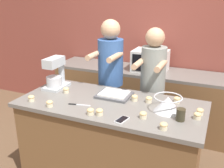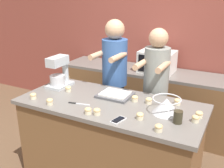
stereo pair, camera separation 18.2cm
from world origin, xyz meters
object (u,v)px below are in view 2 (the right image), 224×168
object	(u,v)px
microwave_oven	(157,61)
cupcake_11	(178,102)
cupcake_4	(67,78)
cupcake_5	(33,96)
mixing_bowl	(166,105)
cupcake_9	(159,128)
cupcake_3	(149,101)
cupcake_10	(88,111)
cupcake_6	(135,98)
cupcake_12	(196,119)
person_left	(114,83)
drinking_glass	(178,117)
cupcake_8	(199,114)
person_right	(155,93)
cupcake_2	(97,111)
cell_phone	(118,120)
baking_tray	(115,95)
cupcake_7	(50,102)
cupcake_1	(140,116)
stand_mixer	(59,73)
knife	(78,104)

from	to	relation	value
microwave_oven	cupcake_11	size ratio (longest dim) A/B	7.47
cupcake_4	cupcake_5	xyz separation A→B (m)	(0.06, -0.64, 0.00)
mixing_bowl	cupcake_9	xyz separation A→B (m)	(0.04, -0.34, -0.05)
cupcake_3	cupcake_10	size ratio (longest dim) A/B	1.00
cupcake_6	cupcake_12	world-z (taller)	same
person_left	drinking_glass	xyz separation A→B (m)	(0.96, -0.73, 0.09)
person_left	cupcake_8	distance (m)	1.23
cupcake_11	cupcake_6	bearing A→B (deg)	-163.28
person_right	microwave_oven	xyz separation A→B (m)	(-0.23, 0.74, 0.18)
microwave_oven	cupcake_5	xyz separation A→B (m)	(-0.76, -1.63, -0.07)
microwave_oven	cupcake_2	distance (m)	1.65
cell_phone	cupcake_11	world-z (taller)	cupcake_11
baking_tray	cupcake_10	bearing A→B (deg)	-93.42
cupcake_7	cupcake_6	bearing A→B (deg)	32.91
drinking_glass	microwave_oven	bearing A→B (deg)	114.53
cupcake_1	cupcake_9	xyz separation A→B (m)	(0.21, -0.12, 0.00)
cupcake_3	cupcake_10	distance (m)	0.61
stand_mixer	person_right	bearing A→B (deg)	25.81
cupcake_2	cupcake_9	size ratio (longest dim) A/B	1.00
person_left	cupcake_3	size ratio (longest dim) A/B	26.14
mixing_bowl	cupcake_4	xyz separation A→B (m)	(-1.35, 0.33, -0.05)
drinking_glass	cupcake_4	world-z (taller)	drinking_glass
cupcake_7	cupcake_9	bearing A→B (deg)	-0.25
mixing_bowl	cupcake_12	bearing A→B (deg)	-10.45
cupcake_11	cupcake_12	distance (m)	0.36
microwave_oven	cupcake_9	bearing A→B (deg)	-71.11
stand_mixer	cupcake_5	distance (m)	0.43
stand_mixer	cupcake_5	size ratio (longest dim) A/B	5.47
cupcake_12	cupcake_1	bearing A→B (deg)	-158.61
cupcake_1	cupcake_10	distance (m)	0.46
drinking_glass	cupcake_5	world-z (taller)	drinking_glass
baking_tray	knife	world-z (taller)	baking_tray
knife	cupcake_5	world-z (taller)	cupcake_5
person_right	cupcake_6	bearing A→B (deg)	-96.40
microwave_oven	cupcake_1	size ratio (longest dim) A/B	7.47
person_right	cupcake_9	distance (m)	1.00
cupcake_12	cupcake_10	bearing A→B (deg)	-161.93
person_left	cupcake_5	bearing A→B (deg)	-117.68
cupcake_8	cupcake_10	distance (m)	0.97
person_right	microwave_oven	bearing A→B (deg)	107.45
baking_tray	cupcake_12	size ratio (longest dim) A/B	5.33
cell_phone	cupcake_6	bearing A→B (deg)	94.66
cell_phone	drinking_glass	distance (m)	0.50
cupcake_7	cupcake_12	xyz separation A→B (m)	(1.32, 0.29, 0.00)
cupcake_8	cupcake_11	world-z (taller)	same
baking_tray	drinking_glass	xyz separation A→B (m)	(0.72, -0.27, 0.04)
cupcake_8	cupcake_7	bearing A→B (deg)	-164.00
person_right	cupcake_4	world-z (taller)	person_right
cell_phone	cupcake_8	world-z (taller)	cupcake_8
cell_phone	person_right	bearing A→B (deg)	88.91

